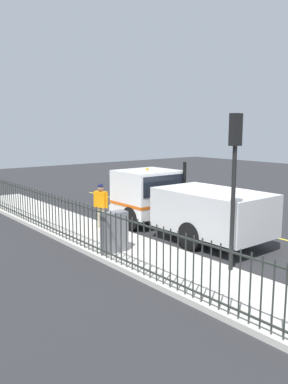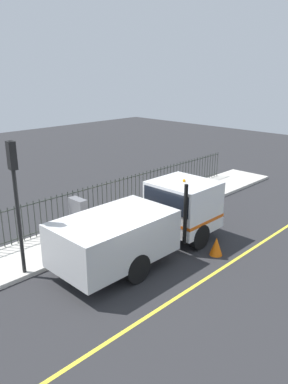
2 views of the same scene
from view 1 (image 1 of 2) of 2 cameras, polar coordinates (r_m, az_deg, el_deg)
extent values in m
plane|color=#2B2B2D|center=(14.45, 10.58, -7.15)|extent=(61.29, 61.29, 0.00)
cube|color=beige|center=(12.30, 0.69, -9.57)|extent=(2.50, 27.86, 0.15)
cube|color=yellow|center=(16.10, 15.65, -5.63)|extent=(0.12, 25.07, 0.01)
cube|color=white|center=(16.39, 0.47, -0.03)|extent=(2.33, 2.13, 1.84)
cube|color=black|center=(16.33, 0.48, 1.37)|extent=(2.14, 2.17, 0.81)
cube|color=silver|center=(13.88, 9.90, -2.73)|extent=(2.33, 3.99, 1.43)
cube|color=silver|center=(17.41, -1.91, -2.06)|extent=(2.21, 0.20, 0.36)
cube|color=#DB5914|center=(16.46, 0.47, -1.42)|extent=(2.35, 2.15, 0.12)
cylinder|color=black|center=(15.69, -1.75, -3.88)|extent=(0.30, 0.96, 0.96)
cylinder|color=black|center=(16.99, 3.88, -2.87)|extent=(0.30, 0.96, 0.96)
cylinder|color=black|center=(13.30, 6.82, -6.35)|extent=(0.30, 0.96, 0.96)
cylinder|color=black|center=(14.82, 12.50, -4.88)|extent=(0.30, 0.96, 0.96)
sphere|color=orange|center=(16.26, 0.48, 3.34)|extent=(0.12, 0.12, 0.12)
cylinder|color=black|center=(16.17, 5.87, 0.45)|extent=(0.14, 0.14, 2.21)
cube|color=orange|center=(15.42, -6.30, -1.05)|extent=(0.41, 0.55, 0.62)
sphere|color=#997051|center=(15.35, -6.33, 0.52)|extent=(0.23, 0.23, 0.23)
sphere|color=#14193F|center=(15.34, -6.34, 0.82)|extent=(0.22, 0.22, 0.22)
cylinder|color=tan|center=(15.62, -6.53, -3.67)|extent=(0.12, 0.12, 0.84)
cylinder|color=tan|center=(15.52, -5.98, -3.74)|extent=(0.12, 0.12, 0.84)
cylinder|color=orange|center=(15.58, -7.16, -1.08)|extent=(0.09, 0.09, 0.59)
cylinder|color=orange|center=(15.28, -5.43, -1.26)|extent=(0.09, 0.09, 0.59)
cylinder|color=#2D332D|center=(20.27, -20.17, -0.25)|extent=(0.04, 0.04, 1.50)
cylinder|color=#2D332D|center=(20.02, -19.93, -0.35)|extent=(0.04, 0.04, 1.50)
cylinder|color=#2D332D|center=(19.78, -19.68, -0.45)|extent=(0.04, 0.04, 1.50)
cylinder|color=#2D332D|center=(19.54, -19.43, -0.55)|extent=(0.04, 0.04, 1.50)
cylinder|color=#2D332D|center=(19.29, -19.18, -0.65)|extent=(0.04, 0.04, 1.50)
cylinder|color=#2D332D|center=(19.05, -18.91, -0.76)|extent=(0.04, 0.04, 1.50)
cylinder|color=#2D332D|center=(18.81, -18.64, -0.87)|extent=(0.04, 0.04, 1.50)
cylinder|color=#2D332D|center=(18.57, -18.37, -0.98)|extent=(0.04, 0.04, 1.50)
cylinder|color=#2D332D|center=(18.33, -18.08, -1.10)|extent=(0.04, 0.04, 1.50)
cylinder|color=#2D332D|center=(18.09, -17.79, -1.22)|extent=(0.04, 0.04, 1.50)
cylinder|color=#2D332D|center=(17.85, -17.49, -1.34)|extent=(0.04, 0.04, 1.50)
cylinder|color=#2D332D|center=(17.61, -17.18, -1.46)|extent=(0.04, 0.04, 1.50)
cylinder|color=#2D332D|center=(17.37, -16.87, -1.59)|extent=(0.04, 0.04, 1.50)
cylinder|color=#2D332D|center=(17.13, -16.54, -1.72)|extent=(0.04, 0.04, 1.50)
cylinder|color=#2D332D|center=(16.90, -16.21, -1.85)|extent=(0.04, 0.04, 1.50)
cylinder|color=#2D332D|center=(16.66, -15.86, -1.99)|extent=(0.04, 0.04, 1.50)
cylinder|color=#2D332D|center=(16.42, -15.51, -2.14)|extent=(0.04, 0.04, 1.50)
cylinder|color=#2D332D|center=(16.19, -15.14, -2.28)|extent=(0.04, 0.04, 1.50)
cylinder|color=#2D332D|center=(15.95, -14.77, -2.43)|extent=(0.04, 0.04, 1.50)
cylinder|color=#2D332D|center=(15.72, -14.38, -2.59)|extent=(0.04, 0.04, 1.50)
cylinder|color=#2D332D|center=(15.49, -13.98, -2.75)|extent=(0.04, 0.04, 1.50)
cylinder|color=#2D332D|center=(15.26, -13.57, -2.91)|extent=(0.04, 0.04, 1.50)
cylinder|color=#2D332D|center=(15.03, -13.15, -3.08)|extent=(0.04, 0.04, 1.50)
cylinder|color=#2D332D|center=(14.80, -12.72, -3.26)|extent=(0.04, 0.04, 1.50)
cylinder|color=#2D332D|center=(14.57, -12.27, -3.44)|extent=(0.04, 0.04, 1.50)
cylinder|color=#2D332D|center=(14.34, -11.80, -3.62)|extent=(0.04, 0.04, 1.50)
cylinder|color=#2D332D|center=(14.11, -11.32, -3.81)|extent=(0.04, 0.04, 1.50)
cylinder|color=#2D332D|center=(13.89, -10.82, -4.01)|extent=(0.04, 0.04, 1.50)
cylinder|color=#2D332D|center=(13.66, -10.31, -4.21)|extent=(0.04, 0.04, 1.50)
cylinder|color=#2D332D|center=(13.44, -9.78, -4.42)|extent=(0.04, 0.04, 1.50)
cylinder|color=#2D332D|center=(13.22, -9.23, -4.64)|extent=(0.04, 0.04, 1.50)
cylinder|color=#2D332D|center=(13.00, -8.67, -4.86)|extent=(0.04, 0.04, 1.50)
cylinder|color=#2D332D|center=(12.78, -8.08, -5.09)|extent=(0.04, 0.04, 1.50)
cylinder|color=#2D332D|center=(12.56, -7.47, -5.33)|extent=(0.04, 0.04, 1.50)
cylinder|color=#2D332D|center=(12.35, -6.85, -5.57)|extent=(0.04, 0.04, 1.50)
cylinder|color=#2D332D|center=(12.13, -6.19, -5.83)|extent=(0.04, 0.04, 1.50)
cylinder|color=#2D332D|center=(11.92, -5.52, -6.09)|extent=(0.04, 0.04, 1.50)
cylinder|color=#2D332D|center=(11.71, -4.82, -6.36)|extent=(0.04, 0.04, 1.50)
cylinder|color=#2D332D|center=(11.51, -4.09, -6.64)|extent=(0.04, 0.04, 1.50)
cylinder|color=#2D332D|center=(11.30, -3.34, -6.93)|extent=(0.04, 0.04, 1.50)
cylinder|color=#2D332D|center=(11.10, -2.55, -7.22)|extent=(0.04, 0.04, 1.50)
cylinder|color=#2D332D|center=(10.90, -1.74, -7.53)|extent=(0.04, 0.04, 1.50)
cylinder|color=#2D332D|center=(10.70, -0.90, -7.85)|extent=(0.04, 0.04, 1.50)
cylinder|color=#2D332D|center=(10.50, -0.02, -8.17)|extent=(0.04, 0.04, 1.50)
cylinder|color=#2D332D|center=(10.31, 0.89, -8.51)|extent=(0.04, 0.04, 1.50)
cylinder|color=#2D332D|center=(10.12, 1.84, -8.86)|extent=(0.04, 0.04, 1.50)
cylinder|color=#2D332D|center=(9.93, 2.83, -9.22)|extent=(0.04, 0.04, 1.50)
cylinder|color=#2D332D|center=(9.75, 3.86, -9.58)|extent=(0.04, 0.04, 1.50)
cylinder|color=#2D332D|center=(9.57, 4.92, -9.96)|extent=(0.04, 0.04, 1.50)
cylinder|color=#2D332D|center=(9.40, 6.03, -10.35)|extent=(0.04, 0.04, 1.50)
cylinder|color=#2D332D|center=(9.23, 7.19, -10.76)|extent=(0.04, 0.04, 1.50)
cylinder|color=#2D332D|center=(9.06, 8.39, -11.17)|extent=(0.04, 0.04, 1.50)
cylinder|color=#2D332D|center=(8.89, 9.64, -11.59)|extent=(0.04, 0.04, 1.50)
cylinder|color=#2D332D|center=(8.74, 10.94, -12.02)|extent=(0.04, 0.04, 1.50)
cylinder|color=#2D332D|center=(8.58, 12.29, -12.46)|extent=(0.04, 0.04, 1.50)
cylinder|color=#2D332D|center=(8.44, 13.69, -12.91)|extent=(0.04, 0.04, 1.50)
cylinder|color=#2D332D|center=(8.29, 15.15, -13.37)|extent=(0.04, 0.04, 1.50)
cylinder|color=#2D332D|center=(8.16, 16.66, -13.83)|extent=(0.04, 0.04, 1.50)
cylinder|color=#2D332D|center=(8.03, 18.23, -14.30)|extent=(0.04, 0.04, 1.50)
cylinder|color=#2D332D|center=(7.90, 19.86, -14.78)|extent=(0.04, 0.04, 1.50)
cube|color=#2D332D|center=(11.25, -3.75, -3.70)|extent=(0.04, 23.68, 0.04)
cube|color=#2D332D|center=(11.57, -3.69, -9.49)|extent=(0.04, 23.68, 0.04)
cylinder|color=black|center=(10.87, 12.83, -0.27)|extent=(0.12, 0.12, 4.28)
cube|color=black|center=(10.72, 13.16, 8.81)|extent=(0.32, 0.24, 0.85)
sphere|color=red|center=(10.73, 13.21, 10.17)|extent=(0.16, 0.16, 0.16)
sphere|color=yellow|center=(10.72, 13.16, 8.81)|extent=(0.16, 0.16, 0.16)
sphere|color=green|center=(10.73, 13.11, 7.45)|extent=(0.16, 0.16, 0.16)
cube|color=slate|center=(12.53, -4.33, -5.81)|extent=(0.84, 0.37, 1.29)
cone|color=orange|center=(17.55, 5.68, -2.99)|extent=(0.47, 0.47, 0.67)
camera|label=2|loc=(18.93, 47.50, 13.45)|focal=35.13mm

